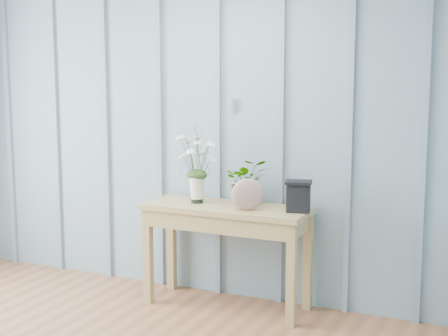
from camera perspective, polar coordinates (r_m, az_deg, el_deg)
The scene contains 6 objects.
room_shell at distance 4.09m, azimuth -11.79°, elevation 11.69°, with size 4.00×4.50×2.50m.
sideboard at distance 4.94m, azimuth 0.24°, elevation -4.44°, with size 1.20×0.45×0.75m.
daisy_vase at distance 4.96m, azimuth -2.28°, elevation 0.92°, with size 0.38×0.29×0.54m.
spider_plant at distance 4.92m, azimuth 1.90°, elevation -1.13°, with size 0.30×0.26×0.34m, color #213B14.
felt_disc_vessel at distance 4.74m, azimuth 1.96°, elevation -2.22°, with size 0.22×0.06×0.22m, color #833F4E.
carved_box at distance 4.72m, azimuth 6.21°, elevation -2.33°, with size 0.20×0.17×0.22m.
Camera 1 is at (2.40, -2.39, 1.77)m, focal length 55.00 mm.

